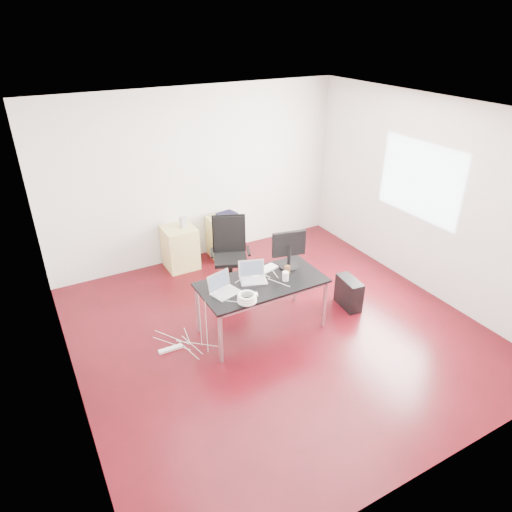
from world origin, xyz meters
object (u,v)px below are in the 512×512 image
filing_cabinet_right (225,237)px  pc_tower (349,293)px  filing_cabinet_left (180,248)px  office_chair (230,250)px  desk (262,285)px

filing_cabinet_right → pc_tower: bearing=-69.0°
pc_tower → filing_cabinet_left: bearing=133.2°
office_chair → desk: bearing=-74.2°
office_chair → filing_cabinet_left: bearing=138.9°
desk → pc_tower: 1.43m
office_chair → filing_cabinet_left: 1.06m
filing_cabinet_left → filing_cabinet_right: size_ratio=1.00×
filing_cabinet_left → pc_tower: (1.67, -2.26, -0.13)m
desk → pc_tower: desk is taller
office_chair → pc_tower: bearing=-25.5°
filing_cabinet_left → pc_tower: bearing=-53.4°
desk → pc_tower: size_ratio=3.56×
desk → office_chair: size_ratio=1.48×
filing_cabinet_right → pc_tower: size_ratio=1.56×
office_chair → filing_cabinet_left: office_chair is taller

